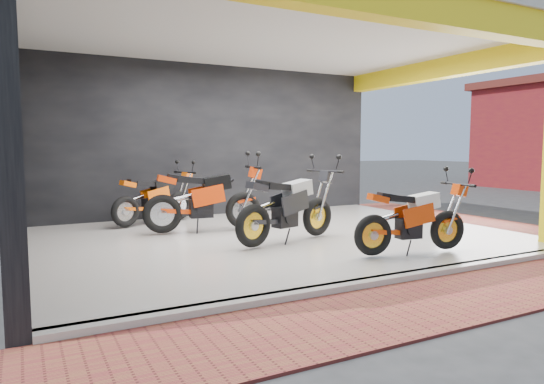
{
  "coord_description": "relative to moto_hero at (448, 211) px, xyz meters",
  "views": [
    {
      "loc": [
        -4.04,
        -5.44,
        1.66
      ],
      "look_at": [
        -0.29,
        1.72,
        0.9
      ],
      "focal_mm": 32.0,
      "sensor_mm": 36.0,
      "label": 1
    }
  ],
  "objects": [
    {
      "name": "paver_front",
      "position": [
        -1.61,
        -1.49,
        -0.68
      ],
      "size": [
        9.0,
        1.4,
        0.03
      ],
      "primitive_type": "cube",
      "color": "maroon",
      "rests_on": "ground"
    },
    {
      "name": "left_wall",
      "position": [
        -5.71,
        2.31,
        1.05
      ],
      "size": [
        0.2,
        6.2,
        3.5
      ],
      "primitive_type": "cube",
      "color": "black",
      "rests_on": "ground"
    },
    {
      "name": "moto_hero",
      "position": [
        0.0,
        0.0,
        0.0
      ],
      "size": [
        2.05,
        1.0,
        1.2
      ],
      "primitive_type": null,
      "rotation": [
        0.0,
        0.0,
        -0.14
      ],
      "color": "#D83D09",
      "rests_on": "showroom_floor"
    },
    {
      "name": "moto_row_b",
      "position": [
        -1.94,
        3.1,
        0.11
      ],
      "size": [
        2.4,
        1.15,
        1.41
      ],
      "primitive_type": null,
      "rotation": [
        0.0,
        0.0,
        -0.13
      ],
      "color": "#EB3A09",
      "rests_on": "showroom_floor"
    },
    {
      "name": "showroom_floor",
      "position": [
        -1.61,
        2.31,
        -0.65
      ],
      "size": [
        8.0,
        6.0,
        0.1
      ],
      "primitive_type": "cube",
      "color": "silver",
      "rests_on": "ground"
    },
    {
      "name": "showroom_ceiling",
      "position": [
        -1.61,
        2.31,
        2.9
      ],
      "size": [
        8.4,
        6.4,
        0.2
      ],
      "primitive_type": "cube",
      "color": "beige",
      "rests_on": "corner_column"
    },
    {
      "name": "moto_row_a",
      "position": [
        -1.12,
        1.83,
        0.08
      ],
      "size": [
        2.37,
        1.37,
        1.36
      ],
      "primitive_type": null,
      "rotation": [
        0.0,
        0.0,
        0.26
      ],
      "color": "black",
      "rests_on": "showroom_floor"
    },
    {
      "name": "ground",
      "position": [
        -1.61,
        0.31,
        -0.7
      ],
      "size": [
        80.0,
        80.0,
        0.0
      ],
      "primitive_type": "plane",
      "color": "#2D2D30",
      "rests_on": "ground"
    },
    {
      "name": "floor_kerb",
      "position": [
        -1.61,
        -0.71,
        -0.65
      ],
      "size": [
        8.0,
        0.2,
        0.1
      ],
      "primitive_type": "cube",
      "color": "silver",
      "rests_on": "ground"
    },
    {
      "name": "back_wall",
      "position": [
        -1.61,
        5.41,
        1.05
      ],
      "size": [
        8.2,
        0.2,
        3.5
      ],
      "primitive_type": "cube",
      "color": "black",
      "rests_on": "ground"
    },
    {
      "name": "header_beam_right",
      "position": [
        2.39,
        2.31,
        2.6
      ],
      "size": [
        0.3,
        6.4,
        0.4
      ],
      "primitive_type": "cube",
      "color": "yellow",
      "rests_on": "corner_column"
    },
    {
      "name": "header_beam_front",
      "position": [
        -1.61,
        -0.69,
        2.6
      ],
      "size": [
        8.4,
        0.3,
        0.4
      ],
      "primitive_type": "cube",
      "color": "yellow",
      "rests_on": "corner_column"
    },
    {
      "name": "paver_right",
      "position": [
        3.19,
        2.31,
        -0.68
      ],
      "size": [
        1.4,
        7.0,
        0.03
      ],
      "primitive_type": "cube",
      "color": "maroon",
      "rests_on": "ground"
    },
    {
      "name": "moto_row_d",
      "position": [
        -2.67,
        4.78,
        0.01
      ],
      "size": [
        2.13,
        1.4,
        1.22
      ],
      "primitive_type": null,
      "rotation": [
        0.0,
        0.0,
        0.37
      ],
      "color": "#EB5909",
      "rests_on": "showroom_floor"
    }
  ]
}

